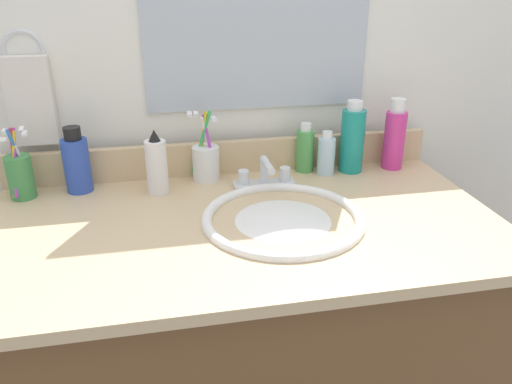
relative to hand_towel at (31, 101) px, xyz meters
The scene contains 16 objects.
vanity_cabinet 0.87m from the hand_towel, 34.10° to the right, with size 1.12×0.58×0.79m, color brown.
countertop 0.63m from the hand_towel, 34.10° to the right, with size 1.16×0.63×0.03m, color #D1B284.
backsplash 0.51m from the hand_towel, ahead, with size 1.16×0.02×0.09m, color #D1B284.
back_wall 0.62m from the hand_towel, ahead, with size 2.26×0.04×1.30m, color white.
towel_ring 0.12m from the hand_towel, 90.00° to the left, with size 0.10×0.10×0.01m, color silver.
hand_towel is the anchor object (origin of this frame).
sink_basin 0.71m from the hand_towel, 30.84° to the right, with size 0.37×0.37×0.11m.
faucet 0.62m from the hand_towel, 14.27° to the right, with size 0.16×0.10×0.08m.
bottle_gel_clear 0.77m from the hand_towel, ahead, with size 0.05×0.05×0.12m.
bottle_soap_pink 0.96m from the hand_towel, ahead, with size 0.06×0.06×0.20m.
bottle_shampoo_blue 0.19m from the hand_towel, 36.73° to the right, with size 0.07×0.07×0.17m.
bottle_mouthwash_teal 0.84m from the hand_towel, ahead, with size 0.07×0.07×0.20m.
bottle_lotion_white 0.35m from the hand_towel, 22.90° to the right, with size 0.05×0.05×0.17m.
bottle_toner_green 0.72m from the hand_towel, ahead, with size 0.05×0.05×0.14m.
cup_green 0.19m from the hand_towel, 111.26° to the right, with size 0.06×0.08×0.18m.
cup_white_ceramic 0.46m from the hand_towel, ahead, with size 0.08×0.07×0.19m.
Camera 1 is at (-0.18, -1.00, 1.34)m, focal length 35.63 mm.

